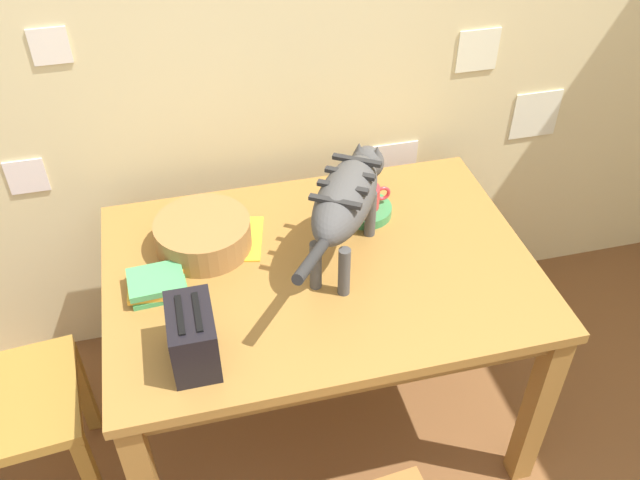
% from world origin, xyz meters
% --- Properties ---
extents(wall_rear, '(4.45, 0.11, 2.50)m').
position_xyz_m(wall_rear, '(0.00, 2.03, 1.25)').
color(wall_rear, beige).
rests_on(wall_rear, ground_plane).
extents(dining_table, '(1.32, 0.93, 0.75)m').
position_xyz_m(dining_table, '(0.03, 1.41, 0.66)').
color(dining_table, olive).
rests_on(dining_table, ground_plane).
extents(cat, '(0.42, 0.62, 0.31)m').
position_xyz_m(cat, '(0.12, 1.43, 0.97)').
color(cat, '#494746').
rests_on(cat, dining_table).
extents(saucer_bowl, '(0.18, 0.18, 0.03)m').
position_xyz_m(saucer_bowl, '(0.24, 1.62, 0.76)').
color(saucer_bowl, '#3B8C4D').
rests_on(saucer_bowl, dining_table).
extents(coffee_mug, '(0.13, 0.09, 0.08)m').
position_xyz_m(coffee_mug, '(0.24, 1.62, 0.82)').
color(coffee_mug, red).
rests_on(coffee_mug, saucer_bowl).
extents(magazine, '(0.31, 0.28, 0.01)m').
position_xyz_m(magazine, '(-0.26, 1.60, 0.75)').
color(magazine, yellow).
rests_on(magazine, dining_table).
extents(book_stack, '(0.18, 0.15, 0.05)m').
position_xyz_m(book_stack, '(-0.47, 1.41, 0.77)').
color(book_stack, '#45A35A').
rests_on(book_stack, dining_table).
extents(wicker_basket, '(0.30, 0.30, 0.10)m').
position_xyz_m(wicker_basket, '(-0.31, 1.58, 0.80)').
color(wicker_basket, olive).
rests_on(wicker_basket, dining_table).
extents(toaster, '(0.12, 0.20, 0.18)m').
position_xyz_m(toaster, '(-0.39, 1.12, 0.83)').
color(toaster, black).
rests_on(toaster, dining_table).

